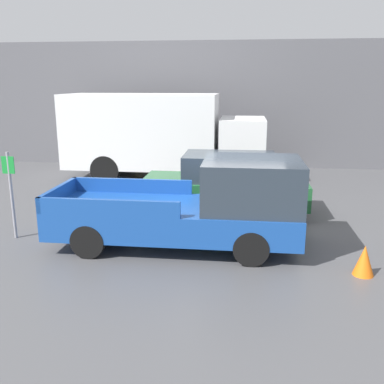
# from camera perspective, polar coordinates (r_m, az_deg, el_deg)

# --- Properties ---
(ground_plane) EXTENTS (60.00, 60.00, 0.00)m
(ground_plane) POSITION_cam_1_polar(r_m,az_deg,el_deg) (10.56, 5.45, -5.70)
(ground_plane) COLOR #4C4C4F
(building_wall) EXTENTS (28.00, 0.15, 5.35)m
(building_wall) POSITION_cam_1_polar(r_m,az_deg,el_deg) (18.95, 6.38, 11.44)
(building_wall) COLOR #56565B
(building_wall) RESTS_ON ground
(pickup_truck) EXTENTS (5.50, 2.08, 2.02)m
(pickup_truck) POSITION_cam_1_polar(r_m,az_deg,el_deg) (9.52, 0.99, -1.94)
(pickup_truck) COLOR #194799
(pickup_truck) RESTS_ON ground
(car) EXTENTS (4.62, 1.89, 1.68)m
(car) POSITION_cam_1_polar(r_m,az_deg,el_deg) (12.18, 4.53, 1.18)
(car) COLOR #1E592D
(car) RESTS_ON ground
(delivery_truck) EXTENTS (7.44, 2.62, 3.21)m
(delivery_truck) POSITION_cam_1_polar(r_m,az_deg,el_deg) (16.41, -4.52, 7.81)
(delivery_truck) COLOR white
(delivery_truck) RESTS_ON ground
(parking_sign) EXTENTS (0.30, 0.07, 2.08)m
(parking_sign) POSITION_cam_1_polar(r_m,az_deg,el_deg) (10.83, -22.98, 0.24)
(parking_sign) COLOR gray
(parking_sign) RESTS_ON ground
(newspaper_box) EXTENTS (0.45, 0.40, 1.01)m
(newspaper_box) POSITION_cam_1_polar(r_m,az_deg,el_deg) (19.45, -7.47, 5.03)
(newspaper_box) COLOR gold
(newspaper_box) RESTS_ON ground
(traffic_cone) EXTENTS (0.40, 0.40, 0.60)m
(traffic_cone) POSITION_cam_1_polar(r_m,az_deg,el_deg) (8.94, 21.97, -8.46)
(traffic_cone) COLOR orange
(traffic_cone) RESTS_ON ground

